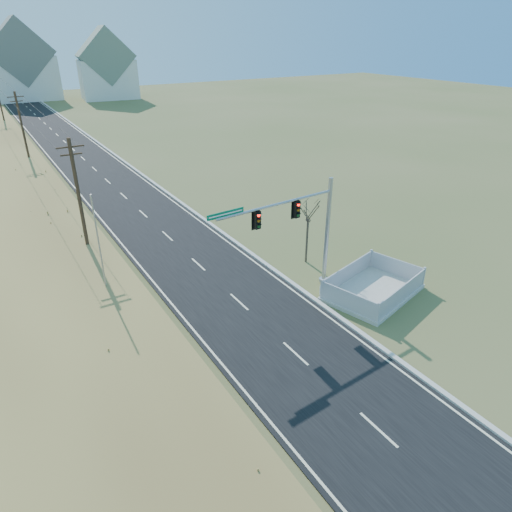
{
  "coord_description": "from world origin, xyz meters",
  "views": [
    {
      "loc": [
        -11.85,
        -17.29,
        15.33
      ],
      "look_at": [
        0.76,
        3.22,
        3.4
      ],
      "focal_mm": 32.0,
      "sensor_mm": 36.0,
      "label": 1
    }
  ],
  "objects_px": {
    "open_sign": "(324,290)",
    "fence_enclosure": "(373,290)",
    "traffic_signal_mast": "(306,227)",
    "flagpole": "(102,263)",
    "bare_tree": "(309,209)"
  },
  "relations": [
    {
      "from": "open_sign",
      "to": "fence_enclosure",
      "type": "bearing_deg",
      "value": -15.37
    },
    {
      "from": "traffic_signal_mast",
      "to": "fence_enclosure",
      "type": "distance_m",
      "value": 6.14
    },
    {
      "from": "traffic_signal_mast",
      "to": "flagpole",
      "type": "bearing_deg",
      "value": 151.97
    },
    {
      "from": "bare_tree",
      "to": "fence_enclosure",
      "type": "bearing_deg",
      "value": -81.48
    },
    {
      "from": "traffic_signal_mast",
      "to": "bare_tree",
      "type": "xyz_separation_m",
      "value": [
        2.61,
        3.11,
        -0.33
      ]
    },
    {
      "from": "fence_enclosure",
      "to": "open_sign",
      "type": "height_order",
      "value": "fence_enclosure"
    },
    {
      "from": "traffic_signal_mast",
      "to": "open_sign",
      "type": "height_order",
      "value": "traffic_signal_mast"
    },
    {
      "from": "fence_enclosure",
      "to": "flagpole",
      "type": "distance_m",
      "value": 17.01
    },
    {
      "from": "traffic_signal_mast",
      "to": "flagpole",
      "type": "relative_size",
      "value": 1.27
    },
    {
      "from": "flagpole",
      "to": "bare_tree",
      "type": "relative_size",
      "value": 1.4
    },
    {
      "from": "flagpole",
      "to": "bare_tree",
      "type": "bearing_deg",
      "value": -7.64
    },
    {
      "from": "open_sign",
      "to": "flagpole",
      "type": "relative_size",
      "value": 0.09
    },
    {
      "from": "fence_enclosure",
      "to": "flagpole",
      "type": "height_order",
      "value": "flagpole"
    },
    {
      "from": "traffic_signal_mast",
      "to": "open_sign",
      "type": "distance_m",
      "value": 4.34
    },
    {
      "from": "open_sign",
      "to": "bare_tree",
      "type": "xyz_separation_m",
      "value": [
        1.87,
        4.33,
        3.77
      ]
    }
  ]
}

